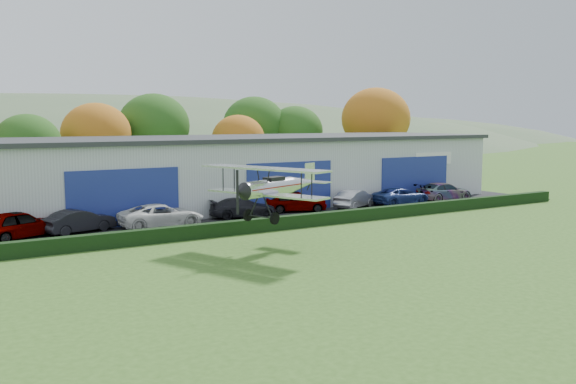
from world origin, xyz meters
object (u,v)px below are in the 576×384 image
hangar (251,169)px  biplane (275,185)px  car_7 (444,192)px  car_1 (79,221)px  car_3 (243,208)px  car_4 (295,201)px  car_2 (162,216)px  car_0 (18,224)px  car_6 (401,196)px  car_5 (355,199)px

hangar → biplane: size_ratio=5.65×
car_7 → biplane: (-21.34, -9.25, 2.56)m
car_1 → car_3: size_ratio=0.90×
car_7 → car_3: bearing=90.5°
car_4 → biplane: biplane is taller
car_4 → car_1: bearing=113.3°
hangar → car_2: (-10.18, -7.49, -1.89)m
car_4 → car_2: bearing=118.0°
car_0 → car_7: (32.11, -0.57, -0.07)m
car_3 → biplane: 10.82m
car_6 → car_1: bearing=87.6°
car_5 → car_6: car_5 is taller
car_2 → car_6: car_2 is taller
car_5 → car_7: bearing=-117.8°
car_0 → car_1: size_ratio=1.13×
car_3 → car_6: bearing=-81.2°
hangar → car_7: hangar is taller
biplane → car_3: bearing=50.0°
car_0 → car_3: bearing=-113.2°
hangar → car_2: hangar is taller
car_6 → hangar: bearing=49.9°
hangar → car_1: size_ratio=9.81×
car_0 → car_1: car_0 is taller
car_3 → biplane: bearing=173.8°
car_0 → car_2: bearing=-118.1°
car_1 → car_2: bearing=-115.9°
car_5 → car_3: bearing=63.4°
car_3 → car_4: 4.40m
hangar → car_0: bearing=-159.3°
car_0 → car_5: size_ratio=1.14×
hangar → car_7: 15.85m
car_3 → car_4: car_4 is taller
car_5 → biplane: bearing=102.7°
car_3 → car_7: bearing=-80.1°
car_7 → hangar: bearing=64.4°
car_1 → car_5: (19.98, -0.25, -0.00)m
hangar → biplane: hangar is taller
hangar → car_6: hangar is taller
car_4 → car_5: size_ratio=1.10×
hangar → car_5: hangar is taller
car_0 → car_7: bearing=-114.8°
hangar → car_5: bearing=-54.1°
biplane → hangar: bearing=44.3°
biplane → car_5: bearing=16.1°
car_2 → car_5: bearing=-89.3°
hangar → car_0: (-18.25, -6.88, -1.81)m
car_0 → car_6: bearing=-115.1°
car_6 → biplane: size_ratio=0.66×
car_1 → car_4: (15.12, 0.41, 0.09)m
car_5 → hangar: bearing=10.9°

